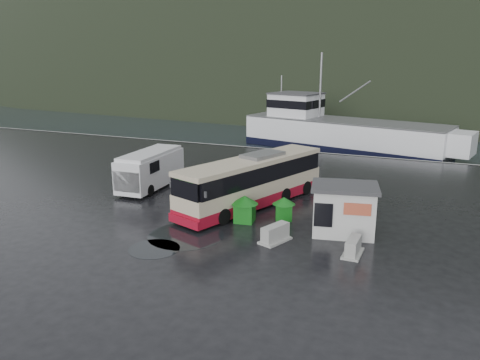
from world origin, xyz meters
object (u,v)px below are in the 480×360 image
at_px(waste_bin_left, 283,219).
at_px(white_van, 152,188).
at_px(ticket_kiosk, 342,233).
at_px(jersey_barrier_a, 275,241).
at_px(jersey_barrier_b, 353,254).
at_px(coach_bus, 253,205).
at_px(fishing_trawler, 343,138).
at_px(waste_bin_right, 245,221).
at_px(dome_tent, 206,223).

bearing_deg(waste_bin_left, white_van, 165.71).
bearing_deg(ticket_kiosk, jersey_barrier_a, -151.22).
bearing_deg(jersey_barrier_b, ticket_kiosk, 110.62).
relative_size(coach_bus, fishing_trawler, 0.42).
bearing_deg(jersey_barrier_b, white_van, 157.79).
bearing_deg(coach_bus, ticket_kiosk, -3.45).
bearing_deg(white_van, waste_bin_left, -17.31).
relative_size(waste_bin_left, jersey_barrier_b, 0.80).
distance_m(coach_bus, jersey_barrier_a, 6.05).
height_order(waste_bin_left, jersey_barrier_a, waste_bin_left).
height_order(ticket_kiosk, fishing_trawler, fishing_trawler).
height_order(white_van, fishing_trawler, fishing_trawler).
distance_m(waste_bin_right, fishing_trawler, 30.48).
bearing_deg(waste_bin_left, ticket_kiosk, -14.34).
bearing_deg(coach_bus, white_van, -167.20).
relative_size(white_van, dome_tent, 2.57).
distance_m(ticket_kiosk, fishing_trawler, 30.67).
bearing_deg(fishing_trawler, white_van, -94.62).
height_order(waste_bin_right, jersey_barrier_a, waste_bin_right).
bearing_deg(waste_bin_right, white_van, 155.70).
distance_m(waste_bin_right, ticket_kiosk, 5.49).
relative_size(waste_bin_left, waste_bin_right, 0.86).
distance_m(white_van, dome_tent, 8.47).
xyz_separation_m(coach_bus, jersey_barrier_b, (7.12, -5.23, 0.00)).
height_order(waste_bin_right, jersey_barrier_b, waste_bin_right).
relative_size(jersey_barrier_a, jersey_barrier_b, 1.07).
height_order(white_van, dome_tent, white_van).
bearing_deg(jersey_barrier_b, jersey_barrier_a, 178.44).
height_order(waste_bin_left, ticket_kiosk, ticket_kiosk).
bearing_deg(white_van, dome_tent, -39.22).
bearing_deg(white_van, fishing_trawler, 68.93).
relative_size(coach_bus, jersey_barrier_b, 7.00).
bearing_deg(jersey_barrier_b, waste_bin_right, 160.74).
relative_size(dome_tent, fishing_trawler, 0.09).
distance_m(waste_bin_left, fishing_trawler, 29.31).
bearing_deg(coach_bus, waste_bin_right, -57.43).
bearing_deg(fishing_trawler, dome_tent, -79.85).
distance_m(dome_tent, fishing_trawler, 31.56).
bearing_deg(jersey_barrier_b, fishing_trawler, 101.43).
height_order(coach_bus, dome_tent, coach_bus).
distance_m(waste_bin_right, jersey_barrier_a, 3.33).
bearing_deg(white_van, coach_bus, -10.02).
distance_m(white_van, waste_bin_right, 9.66).
distance_m(waste_bin_left, dome_tent, 4.50).
height_order(waste_bin_left, jersey_barrier_b, waste_bin_left).
relative_size(waste_bin_right, ticket_kiosk, 0.45).
distance_m(coach_bus, jersey_barrier_b, 8.84).
xyz_separation_m(coach_bus, waste_bin_left, (2.59, -1.73, 0.00)).
bearing_deg(waste_bin_right, ticket_kiosk, 3.50).
relative_size(white_van, fishing_trawler, 0.23).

